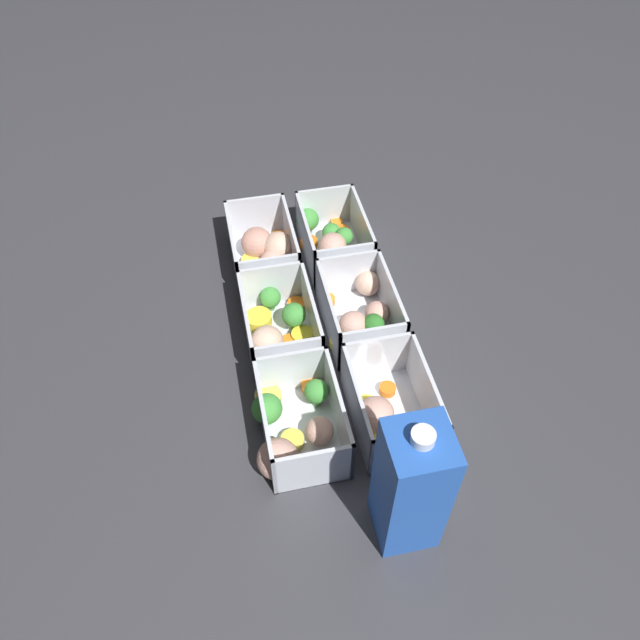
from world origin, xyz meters
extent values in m
plane|color=#38383D|center=(0.00, 0.00, 0.00)|extent=(4.00, 4.00, 0.00)
cube|color=silver|center=(-0.16, -0.06, 0.00)|extent=(0.15, 0.10, 0.00)
cube|color=silver|center=(-0.16, -0.11, 0.04)|extent=(0.15, 0.01, 0.08)
cube|color=silver|center=(-0.16, -0.01, 0.04)|extent=(0.15, 0.01, 0.08)
cube|color=silver|center=(-0.24, -0.06, 0.04)|extent=(0.01, 0.10, 0.08)
cube|color=silver|center=(-0.09, -0.06, 0.04)|extent=(0.01, 0.10, 0.08)
cylinder|color=#DBC647|center=(-0.16, -0.08, 0.01)|extent=(0.04, 0.04, 0.01)
sphere|color=beige|center=(-0.16, -0.03, 0.03)|extent=(0.06, 0.06, 0.05)
cylinder|color=orange|center=(-0.21, -0.03, 0.01)|extent=(0.04, 0.04, 0.01)
cylinder|color=orange|center=(-0.12, -0.06, 0.01)|extent=(0.04, 0.04, 0.01)
sphere|color=#D19E8C|center=(-0.14, -0.05, 0.02)|extent=(0.05, 0.05, 0.04)
sphere|color=tan|center=(-0.18, -0.07, 0.03)|extent=(0.07, 0.07, 0.05)
cube|color=silver|center=(0.00, -0.06, 0.00)|extent=(0.15, 0.10, 0.00)
cube|color=silver|center=(0.00, -0.11, 0.04)|extent=(0.15, 0.01, 0.08)
cube|color=silver|center=(0.00, -0.01, 0.04)|extent=(0.15, 0.01, 0.08)
cube|color=silver|center=(-0.07, -0.06, 0.04)|extent=(0.01, 0.10, 0.08)
cube|color=silver|center=(0.07, -0.06, 0.04)|extent=(0.01, 0.10, 0.08)
cylinder|color=#519448|center=(-0.06, -0.06, 0.01)|extent=(0.01, 0.01, 0.01)
sphere|color=#42933D|center=(-0.06, -0.06, 0.03)|extent=(0.03, 0.03, 0.03)
sphere|color=beige|center=(0.02, -0.08, 0.03)|extent=(0.06, 0.06, 0.05)
cylinder|color=orange|center=(-0.05, -0.02, 0.01)|extent=(0.03, 0.03, 0.01)
cylinder|color=orange|center=(0.02, -0.05, 0.01)|extent=(0.03, 0.03, 0.01)
cylinder|color=#519448|center=(-0.01, -0.04, 0.01)|extent=(0.01, 0.01, 0.02)
sphere|color=#42933D|center=(-0.01, -0.04, 0.03)|extent=(0.04, 0.04, 0.04)
cylinder|color=#49883F|center=(0.07, -0.09, 0.01)|extent=(0.01, 0.01, 0.01)
sphere|color=#388433|center=(0.07, -0.09, 0.03)|extent=(0.03, 0.03, 0.03)
cylinder|color=yellow|center=(-0.03, -0.09, 0.01)|extent=(0.05, 0.05, 0.02)
cylinder|color=yellow|center=(0.01, -0.03, 0.01)|extent=(0.04, 0.04, 0.02)
cylinder|color=#519448|center=(0.05, -0.03, 0.01)|extent=(0.01, 0.01, 0.01)
sphere|color=#42933D|center=(0.05, -0.03, 0.03)|extent=(0.03, 0.03, 0.03)
cylinder|color=#DBC647|center=(0.05, -0.06, 0.01)|extent=(0.03, 0.03, 0.01)
cube|color=silver|center=(0.16, -0.06, 0.00)|extent=(0.15, 0.10, 0.00)
cube|color=silver|center=(0.16, -0.11, 0.04)|extent=(0.15, 0.01, 0.08)
cube|color=silver|center=(0.16, -0.01, 0.04)|extent=(0.15, 0.01, 0.08)
cube|color=silver|center=(0.09, -0.06, 0.04)|extent=(0.01, 0.10, 0.08)
cube|color=silver|center=(0.24, -0.06, 0.04)|extent=(0.01, 0.10, 0.08)
sphere|color=#D19E8C|center=(0.21, -0.10, 0.03)|extent=(0.07, 0.07, 0.05)
cylinder|color=#519448|center=(0.12, -0.03, 0.01)|extent=(0.01, 0.01, 0.01)
sphere|color=#42933D|center=(0.12, -0.03, 0.03)|extent=(0.03, 0.03, 0.03)
cylinder|color=#519448|center=(0.14, -0.10, 0.01)|extent=(0.01, 0.01, 0.01)
sphere|color=#42933D|center=(0.14, -0.10, 0.03)|extent=(0.04, 0.04, 0.04)
cylinder|color=#DBC647|center=(0.18, -0.07, 0.01)|extent=(0.04, 0.04, 0.01)
sphere|color=#D19E8C|center=(0.18, -0.04, 0.02)|extent=(0.05, 0.05, 0.04)
cylinder|color=orange|center=(0.10, -0.03, 0.01)|extent=(0.03, 0.03, 0.01)
cylinder|color=#DBC647|center=(0.10, -0.09, 0.01)|extent=(0.04, 0.04, 0.01)
cube|color=silver|center=(-0.16, 0.06, 0.00)|extent=(0.15, 0.10, 0.00)
cube|color=silver|center=(-0.16, 0.01, 0.04)|extent=(0.15, 0.01, 0.08)
cube|color=silver|center=(-0.16, 0.11, 0.04)|extent=(0.15, 0.01, 0.08)
cube|color=silver|center=(-0.24, 0.06, 0.04)|extent=(0.01, 0.10, 0.08)
cube|color=silver|center=(-0.09, 0.06, 0.04)|extent=(0.01, 0.10, 0.08)
cylinder|color=#49883F|center=(-0.11, 0.07, 0.01)|extent=(0.01, 0.01, 0.01)
sphere|color=#388433|center=(-0.11, 0.07, 0.03)|extent=(0.03, 0.03, 0.03)
cylinder|color=orange|center=(-0.19, 0.02, 0.01)|extent=(0.04, 0.04, 0.01)
cylinder|color=#519448|center=(-0.22, 0.03, 0.01)|extent=(0.01, 0.01, 0.01)
sphere|color=#42933D|center=(-0.22, 0.03, 0.03)|extent=(0.04, 0.04, 0.04)
cylinder|color=#519448|center=(-0.16, 0.08, 0.01)|extent=(0.01, 0.01, 0.02)
sphere|color=#42933D|center=(-0.16, 0.08, 0.03)|extent=(0.03, 0.03, 0.03)
cylinder|color=orange|center=(-0.20, 0.08, 0.01)|extent=(0.04, 0.04, 0.01)
sphere|color=#D19E8C|center=(-0.15, 0.05, 0.03)|extent=(0.06, 0.06, 0.05)
cylinder|color=#49883F|center=(-0.12, 0.09, 0.01)|extent=(0.01, 0.01, 0.01)
sphere|color=#388433|center=(-0.12, 0.09, 0.03)|extent=(0.03, 0.03, 0.03)
cylinder|color=orange|center=(-0.23, 0.08, 0.01)|extent=(0.02, 0.02, 0.01)
sphere|color=tan|center=(-0.12, 0.05, 0.02)|extent=(0.06, 0.06, 0.04)
cylinder|color=#519448|center=(-0.19, 0.06, 0.01)|extent=(0.01, 0.01, 0.01)
sphere|color=#42933D|center=(-0.19, 0.06, 0.03)|extent=(0.03, 0.03, 0.03)
cube|color=silver|center=(0.00, 0.06, 0.00)|extent=(0.15, 0.10, 0.00)
cube|color=silver|center=(0.00, 0.01, 0.04)|extent=(0.15, 0.01, 0.08)
cube|color=silver|center=(0.00, 0.11, 0.04)|extent=(0.15, 0.01, 0.08)
cube|color=silver|center=(-0.07, 0.06, 0.04)|extent=(0.01, 0.10, 0.08)
cube|color=silver|center=(0.07, 0.06, 0.04)|extent=(0.01, 0.10, 0.08)
sphere|color=#D19E8C|center=(0.02, 0.05, 0.02)|extent=(0.05, 0.05, 0.04)
cylinder|color=orange|center=(-0.05, 0.02, 0.01)|extent=(0.03, 0.03, 0.01)
sphere|color=#D19E8C|center=(0.00, 0.09, 0.02)|extent=(0.04, 0.04, 0.04)
cylinder|color=#407A37|center=(0.03, 0.07, 0.01)|extent=(0.01, 0.01, 0.01)
sphere|color=#2D7228|center=(0.03, 0.07, 0.03)|extent=(0.03, 0.03, 0.03)
sphere|color=beige|center=(-0.06, 0.09, 0.02)|extent=(0.05, 0.05, 0.04)
cylinder|color=yellow|center=(0.03, 0.02, 0.01)|extent=(0.03, 0.03, 0.01)
cube|color=silver|center=(0.16, 0.06, 0.00)|extent=(0.15, 0.10, 0.00)
cube|color=silver|center=(0.16, 0.01, 0.04)|extent=(0.15, 0.01, 0.08)
cube|color=silver|center=(0.16, 0.11, 0.04)|extent=(0.15, 0.01, 0.08)
cube|color=silver|center=(0.09, 0.06, 0.04)|extent=(0.01, 0.10, 0.08)
cube|color=silver|center=(0.24, 0.06, 0.04)|extent=(0.01, 0.10, 0.08)
cylinder|color=orange|center=(0.18, 0.06, 0.01)|extent=(0.03, 0.03, 0.01)
cylinder|color=yellow|center=(0.20, 0.04, 0.01)|extent=(0.04, 0.04, 0.02)
cylinder|color=orange|center=(0.22, 0.08, 0.01)|extent=(0.04, 0.04, 0.01)
cylinder|color=orange|center=(0.19, 0.02, 0.01)|extent=(0.02, 0.02, 0.01)
cylinder|color=yellow|center=(0.15, 0.03, 0.01)|extent=(0.04, 0.04, 0.01)
cylinder|color=orange|center=(0.13, 0.07, 0.01)|extent=(0.02, 0.02, 0.01)
sphere|color=#D19E8C|center=(0.17, 0.04, 0.03)|extent=(0.06, 0.06, 0.05)
cube|color=blue|center=(0.31, 0.03, 0.10)|extent=(0.07, 0.07, 0.19)
cylinder|color=white|center=(0.31, 0.03, 0.20)|extent=(0.02, 0.02, 0.01)
camera|label=1|loc=(0.58, -0.12, 0.70)|focal=35.00mm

